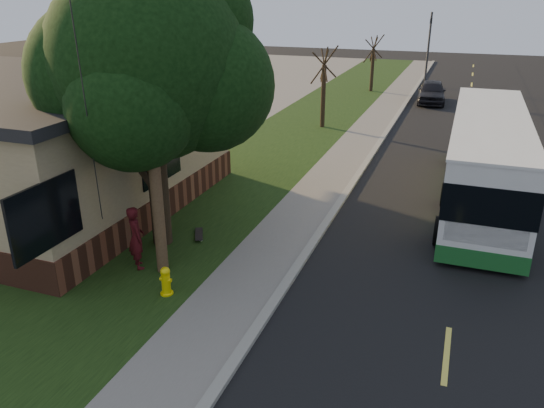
{
  "coord_description": "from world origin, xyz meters",
  "views": [
    {
      "loc": [
        3.69,
        -9.68,
        7.0
      ],
      "look_at": [
        -0.98,
        3.1,
        1.5
      ],
      "focal_mm": 35.0,
      "sensor_mm": 36.0,
      "label": 1
    }
  ],
  "objects": [
    {
      "name": "dumpster",
      "position": [
        -7.14,
        7.84,
        0.76
      ],
      "size": [
        1.92,
        1.69,
        1.43
      ],
      "color": "black",
      "rests_on": "building_lot"
    },
    {
      "name": "leafy_tree",
      "position": [
        -4.17,
        2.65,
        5.17
      ],
      "size": [
        6.3,
        6.0,
        7.8
      ],
      "color": "black",
      "rests_on": "grass_verge"
    },
    {
      "name": "traffic_signal",
      "position": [
        0.5,
        34.0,
        3.16
      ],
      "size": [
        0.18,
        0.22,
        5.5
      ],
      "color": "#2D2D30",
      "rests_on": "ground"
    },
    {
      "name": "distant_car",
      "position": [
        1.5,
        27.28,
        0.74
      ],
      "size": [
        2.05,
        4.43,
        1.47
      ],
      "primitive_type": "imported",
      "rotation": [
        0.0,
        0.0,
        0.07
      ],
      "color": "black",
      "rests_on": "ground"
    },
    {
      "name": "curb",
      "position": [
        0.0,
        10.0,
        0.06
      ],
      "size": [
        0.25,
        80.0,
        0.12
      ],
      "primitive_type": "cube",
      "color": "gray",
      "rests_on": "ground"
    },
    {
      "name": "building_lot",
      "position": [
        -14.5,
        10.0,
        0.02
      ],
      "size": [
        15.0,
        80.0,
        0.04
      ],
      "primitive_type": "cube",
      "color": "slate",
      "rests_on": "ground"
    },
    {
      "name": "sidewalk",
      "position": [
        -1.0,
        10.0,
        0.04
      ],
      "size": [
        2.0,
        80.0,
        0.08
      ],
      "primitive_type": "cube",
      "color": "slate",
      "rests_on": "ground"
    },
    {
      "name": "ground",
      "position": [
        0.0,
        0.0,
        0.0
      ],
      "size": [
        120.0,
        120.0,
        0.0
      ],
      "primitive_type": "plane",
      "color": "black",
      "rests_on": "ground"
    },
    {
      "name": "bare_tree_near",
      "position": [
        -3.5,
        18.0,
        2.15
      ],
      "size": [
        1.38,
        1.21,
        4.31
      ],
      "color": "black",
      "rests_on": "grass_verge"
    },
    {
      "name": "utility_pole",
      "position": [
        -3.31,
        0.99,
        4.63
      ],
      "size": [
        2.86,
        3.21,
        9.07
      ],
      "color": "#473321",
      "rests_on": "ground"
    },
    {
      "name": "skateboarder",
      "position": [
        -4.02,
        0.96,
        0.94
      ],
      "size": [
        0.75,
        0.74,
        1.74
      ],
      "primitive_type": "imported",
      "rotation": [
        0.0,
        0.0,
        2.39
      ],
      "color": "#440D12",
      "rests_on": "grass_verge"
    },
    {
      "name": "road",
      "position": [
        4.0,
        10.0,
        0.01
      ],
      "size": [
        8.0,
        80.0,
        0.01
      ],
      "primitive_type": "cube",
      "color": "black",
      "rests_on": "ground"
    },
    {
      "name": "transit_bus",
      "position": [
        4.62,
        9.41,
        1.63
      ],
      "size": [
        2.61,
        11.31,
        3.06
      ],
      "color": "silver",
      "rests_on": "ground"
    },
    {
      "name": "bare_tree_far",
      "position": [
        -3.0,
        30.0,
        2.0
      ],
      "size": [
        1.38,
        1.21,
        4.03
      ],
      "color": "black",
      "rests_on": "grass_verge"
    },
    {
      "name": "skateboard_main",
      "position": [
        -3.38,
        3.22,
        0.13
      ],
      "size": [
        0.62,
        0.91,
        0.08
      ],
      "color": "black",
      "rests_on": "grass_verge"
    },
    {
      "name": "fire_hydrant",
      "position": [
        -2.6,
        0.0,
        0.43
      ],
      "size": [
        0.32,
        0.32,
        0.74
      ],
      "color": "yellow",
      "rests_on": "grass_verge"
    },
    {
      "name": "grass_verge",
      "position": [
        -4.5,
        10.0,
        0.04
      ],
      "size": [
        5.0,
        80.0,
        0.07
      ],
      "primitive_type": "cube",
      "color": "black",
      "rests_on": "ground"
    }
  ]
}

